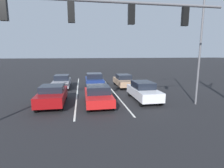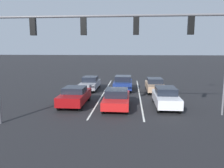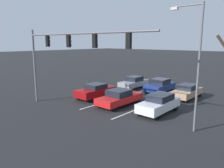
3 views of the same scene
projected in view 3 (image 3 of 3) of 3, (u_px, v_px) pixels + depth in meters
The scene contains 11 objects.
ground_plane at pixel (163, 91), 25.88m from camera, with size 240.00×240.00×0.00m, color black.
lane_stripe_left_divider at pixel (166, 98), 22.74m from camera, with size 0.12×17.31×0.01m, color silver.
lane_stripe_center_divider at pixel (138, 92), 25.12m from camera, with size 0.12×17.31×0.01m, color silver.
car_red_midlane_front at pixel (119, 97), 19.94m from camera, with size 1.92×4.70×1.46m.
car_maroon_rightlane_front at pixel (96, 91), 22.42m from camera, with size 1.89×4.36×1.51m.
car_white_leftlane_front at pixel (159, 103), 17.75m from camera, with size 1.73×4.34×1.56m.
car_gray_rightlane_second at pixel (134, 82), 27.32m from camera, with size 1.76×4.32×1.48m.
car_tan_leftlane_second at pixel (187, 91), 22.39m from camera, with size 1.75×4.40×1.45m.
car_navy_midlane_second at pixel (160, 86), 24.91m from camera, with size 1.94×4.02×1.60m.
traffic_signal_gantry at pixel (64, 48), 17.40m from camera, with size 13.32×0.37×6.83m.
street_lamp_left_shoulder at pixel (196, 59), 13.51m from camera, with size 2.09×0.24×8.08m.
Camera 3 is at (-12.16, 22.95, 5.75)m, focal length 35.00 mm.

